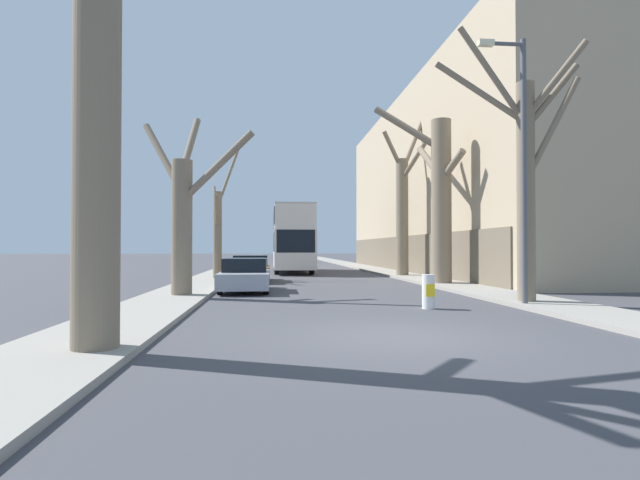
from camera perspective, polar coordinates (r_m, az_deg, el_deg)
name	(u,v)px	position (r m, az deg, el deg)	size (l,w,h in m)	color
ground_plane	(396,337)	(9.68, 8.71, -10.86)	(300.00, 300.00, 0.00)	#424247
sidewalk_left	(243,262)	(59.34, -8.75, -2.49)	(2.22, 120.00, 0.12)	gray
sidewalk_right	(337,262)	(59.78, 1.93, -2.49)	(2.22, 120.00, 0.12)	gray
building_facade_right	(465,185)	(37.69, 16.29, 6.01)	(10.08, 34.37, 12.45)	tan
street_tree_left_0	(97,90)	(8.84, -24.15, 15.38)	(2.76, 4.77, 8.95)	#7A6B56
street_tree_left_1	(183,214)	(17.43, -15.35, 2.85)	(4.21, 2.83, 6.45)	#7A6B56
street_tree_left_2	(218,228)	(26.51, -11.57, 1.33)	(1.52, 4.05, 7.05)	#7A6B56
street_tree_right_0	(525,173)	(15.98, 22.40, 7.14)	(4.03, 1.94, 8.22)	#7A6B56
street_tree_right_1	(439,194)	(23.30, 13.48, 5.10)	(3.63, 4.77, 8.34)	#7A6B56
street_tree_right_2	(403,209)	(29.44, 9.45, 3.53)	(2.97, 3.25, 9.43)	#7A6B56
double_decker_bus	(292,236)	(34.78, -3.19, 0.45)	(2.59, 10.07, 4.46)	silver
parked_car_0	(245,275)	(19.53, -8.56, -4.03)	(1.86, 4.18, 1.28)	#9EA3AD
parked_car_1	(251,269)	(25.22, -7.91, -3.30)	(1.88, 4.36, 1.31)	olive
lamp_post	(520,157)	(15.36, 21.92, 8.83)	(1.40, 0.20, 7.60)	#4C4F54
traffic_bollard	(428,292)	(14.11, 12.28, -5.78)	(0.35, 0.36, 0.94)	white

